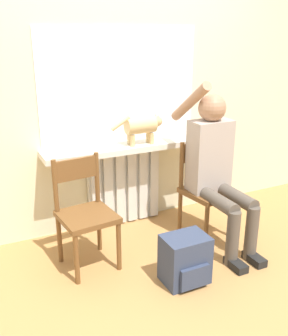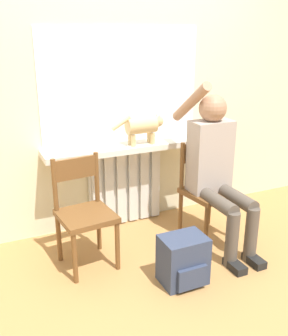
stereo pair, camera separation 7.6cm
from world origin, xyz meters
TOP-DOWN VIEW (x-y plane):
  - ground_plane at (0.00, 0.00)m, footprint 12.00×12.00m
  - wall_with_window at (0.00, 1.23)m, footprint 7.00×0.06m
  - radiator at (0.00, 1.15)m, footprint 0.69×0.08m
  - windowsill at (0.00, 1.06)m, footprint 1.48×0.28m
  - window_glass at (0.00, 1.20)m, footprint 1.42×0.01m
  - chair_left at (-0.54, 0.63)m, footprint 0.42×0.42m
  - chair_right at (0.53, 0.63)m, footprint 0.44×0.44m
  - person at (0.54, 0.52)m, footprint 0.36×1.03m
  - cat at (0.11, 1.01)m, footprint 0.47×0.14m
  - backpack at (0.01, 0.11)m, footprint 0.32×0.27m

SIDE VIEW (x-z plane):
  - ground_plane at x=0.00m, z-range 0.00..0.00m
  - backpack at x=0.01m, z-range 0.00..0.35m
  - radiator at x=0.00m, z-range 0.00..0.73m
  - chair_left at x=-0.54m, z-range 0.02..0.85m
  - chair_right at x=0.53m, z-range 0.02..0.85m
  - person at x=0.54m, z-range 0.01..1.36m
  - windowsill at x=0.00m, z-range 0.73..0.78m
  - cat at x=0.11m, z-range 0.81..1.07m
  - window_glass at x=0.00m, z-range 0.78..1.74m
  - wall_with_window at x=0.00m, z-range 0.00..2.70m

